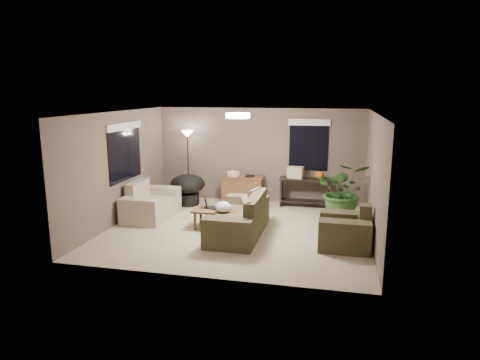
% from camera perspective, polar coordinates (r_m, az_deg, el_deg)
% --- Properties ---
extents(room_shell, '(5.50, 5.50, 5.50)m').
position_cam_1_polar(room_shell, '(9.00, -0.28, 0.99)').
color(room_shell, '#C4B392').
rests_on(room_shell, ground).
extents(main_sofa, '(0.95, 2.20, 0.85)m').
position_cam_1_polar(main_sofa, '(8.94, 0.08, -5.40)').
color(main_sofa, brown).
rests_on(main_sofa, ground).
extents(throw_pillows, '(0.38, 1.40, 0.47)m').
position_cam_1_polar(throw_pillows, '(8.79, 1.71, -3.29)').
color(throw_pillows, '#8C7251').
rests_on(throw_pillows, main_sofa).
extents(loveseat, '(0.90, 1.60, 0.85)m').
position_cam_1_polar(loveseat, '(10.34, -11.89, -3.25)').
color(loveseat, beige).
rests_on(loveseat, ground).
extents(armchair, '(0.95, 1.00, 0.85)m').
position_cam_1_polar(armchair, '(8.48, 13.85, -6.70)').
color(armchair, brown).
rests_on(armchair, ground).
extents(coffee_table, '(1.00, 0.55, 0.42)m').
position_cam_1_polar(coffee_table, '(9.29, -3.19, -4.34)').
color(coffee_table, brown).
rests_on(coffee_table, ground).
extents(laptop, '(0.42, 0.32, 0.24)m').
position_cam_1_polar(laptop, '(9.39, -4.02, -3.39)').
color(laptop, black).
rests_on(laptop, coffee_table).
extents(plastic_bag, '(0.41, 0.40, 0.23)m').
position_cam_1_polar(plastic_bag, '(9.05, -2.25, -3.60)').
color(plastic_bag, white).
rests_on(plastic_bag, coffee_table).
extents(desk, '(1.10, 0.50, 0.75)m').
position_cam_1_polar(desk, '(11.25, 0.35, -1.34)').
color(desk, brown).
rests_on(desk, ground).
extents(desk_papers, '(0.71, 0.31, 0.12)m').
position_cam_1_polar(desk_papers, '(11.19, -0.44, 0.80)').
color(desk_papers, silver).
rests_on(desk_papers, desk).
extents(console_table, '(1.30, 0.40, 0.75)m').
position_cam_1_polar(console_table, '(11.11, 8.65, -1.34)').
color(console_table, black).
rests_on(console_table, ground).
extents(pumpkin, '(0.30, 0.30, 0.20)m').
position_cam_1_polar(pumpkin, '(11.00, 10.53, 0.66)').
color(pumpkin, orange).
rests_on(pumpkin, console_table).
extents(cardboard_box, '(0.42, 0.34, 0.28)m').
position_cam_1_polar(cardboard_box, '(11.03, 7.42, 1.02)').
color(cardboard_box, beige).
rests_on(cardboard_box, console_table).
extents(papasan_chair, '(1.11, 1.11, 0.80)m').
position_cam_1_polar(papasan_chair, '(11.27, -7.00, -0.95)').
color(papasan_chair, black).
rests_on(papasan_chair, ground).
extents(floor_lamp, '(0.32, 0.32, 1.91)m').
position_cam_1_polar(floor_lamp, '(11.46, -7.01, 5.01)').
color(floor_lamp, black).
rests_on(floor_lamp, ground).
extents(ceiling_fixture, '(0.50, 0.50, 0.10)m').
position_cam_1_polar(ceiling_fixture, '(8.85, -0.29, 8.58)').
color(ceiling_fixture, white).
rests_on(ceiling_fixture, room_shell).
extents(houseplant, '(1.23, 1.37, 1.07)m').
position_cam_1_polar(houseplant, '(10.12, 13.64, -2.27)').
color(houseplant, '#2D5923').
rests_on(houseplant, ground).
extents(cat_scratching_post, '(0.32, 0.32, 0.50)m').
position_cam_1_polar(cat_scratching_post, '(9.16, 13.79, -5.85)').
color(cat_scratching_post, tan).
rests_on(cat_scratching_post, ground).
extents(window_left, '(0.05, 1.56, 1.33)m').
position_cam_1_polar(window_left, '(10.15, -15.11, 4.87)').
color(window_left, black).
rests_on(window_left, room_shell).
extents(window_back, '(1.06, 0.05, 1.33)m').
position_cam_1_polar(window_back, '(11.17, 9.18, 5.74)').
color(window_back, black).
rests_on(window_back, room_shell).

